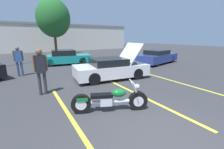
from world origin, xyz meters
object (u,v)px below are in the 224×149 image
tree_background (53,18)px  parked_car_right_row (157,57)px  motorcycle (110,100)px  parked_car_mid_row (65,57)px  show_car_hood_open (111,68)px  spectator_near_motorcycle (41,68)px  spectator_by_show_car (18,59)px

tree_background → parked_car_right_row: size_ratio=1.49×
motorcycle → parked_car_mid_row: parked_car_mid_row is taller
motorcycle → show_car_hood_open: (2.04, 3.34, 0.20)m
motorcycle → parked_car_right_row: bearing=57.4°
motorcycle → parked_car_mid_row: 9.39m
motorcycle → show_car_hood_open: bearing=81.8°
spectator_near_motorcycle → spectator_by_show_car: 4.01m
tree_background → parked_car_right_row: (6.39, -10.84, -3.91)m
spectator_by_show_car → spectator_near_motorcycle: bearing=-79.1°
show_car_hood_open → parked_car_right_row: 6.37m
show_car_hood_open → parked_car_mid_row: (-1.03, 5.99, 0.01)m
parked_car_right_row → spectator_by_show_car: 10.49m
parked_car_right_row → spectator_near_motorcycle: spectator_near_motorcycle is taller
parked_car_right_row → spectator_near_motorcycle: (-9.66, -2.83, 0.54)m
parked_car_mid_row → parked_car_right_row: 8.03m
parked_car_mid_row → parked_car_right_row: size_ratio=0.96×
tree_background → show_car_hood_open: bearing=-88.3°
tree_background → parked_car_mid_row: 8.02m
show_car_hood_open → parked_car_mid_row: 6.08m
spectator_near_motorcycle → spectator_by_show_car: bearing=100.9°
motorcycle → parked_car_mid_row: (1.02, 9.33, 0.21)m
tree_background → spectator_by_show_car: bearing=-112.5°
parked_car_right_row → show_car_hood_open: bearing=-173.6°
spectator_near_motorcycle → motorcycle: bearing=-58.6°
show_car_hood_open → parked_car_mid_row: show_car_hood_open is taller
show_car_hood_open → spectator_near_motorcycle: size_ratio=2.27×
tree_background → show_car_hood_open: size_ratio=1.61×
motorcycle → spectator_by_show_car: 7.01m
motorcycle → spectator_by_show_car: size_ratio=1.29×
parked_car_right_row → motorcycle: bearing=-158.9°
parked_car_mid_row → parked_car_right_row: bearing=-18.8°
show_car_hood_open → motorcycle: bearing=-114.3°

